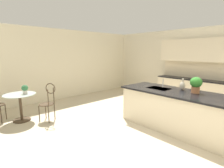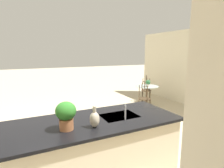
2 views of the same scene
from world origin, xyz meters
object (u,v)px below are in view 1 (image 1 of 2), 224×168
potted_plant_on_table (25,89)px  vase_on_counter (182,86)px  potted_plant_counter_near (196,84)px  bistro_table (21,105)px  chair_by_island (48,100)px

potted_plant_on_table → vase_on_counter: 4.05m
potted_plant_on_table → potted_plant_counter_near: size_ratio=0.65×
potted_plant_on_table → potted_plant_counter_near: (3.32, 2.67, 0.25)m
bistro_table → potted_plant_counter_near: size_ratio=2.18×
chair_by_island → potted_plant_counter_near: (2.86, 2.25, 0.56)m
bistro_table → chair_by_island: chair_by_island is taller
potted_plant_on_table → bistro_table: bearing=-116.2°
chair_by_island → vase_on_counter: (2.51, 2.33, 0.46)m
bistro_table → vase_on_counter: (3.03, 2.88, 0.58)m
chair_by_island → potted_plant_on_table: chair_by_island is taller
chair_by_island → potted_plant_on_table: size_ratio=4.40×
vase_on_counter → potted_plant_counter_near: bearing=-14.0°
vase_on_counter → bistro_table: bearing=-136.4°
potted_plant_counter_near → vase_on_counter: potted_plant_counter_near is taller
potted_plant_on_table → potted_plant_counter_near: 4.26m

